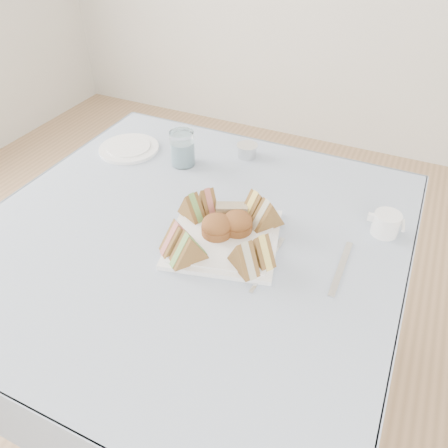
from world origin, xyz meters
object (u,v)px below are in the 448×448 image
at_px(table, 195,327).
at_px(creamer_jug, 386,224).
at_px(serving_plate, 224,238).
at_px(water_glass, 182,148).

bearing_deg(table, creamer_jug, 24.14).
height_order(table, creamer_jug, creamer_jug).
height_order(serving_plate, water_glass, water_glass).
bearing_deg(serving_plate, table, 169.70).
height_order(table, serving_plate, serving_plate).
distance_m(table, creamer_jug, 0.63).
height_order(table, water_glass, water_glass).
bearing_deg(table, serving_plate, 3.71).
bearing_deg(water_glass, table, -58.84).
relative_size(serving_plate, creamer_jug, 3.95).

